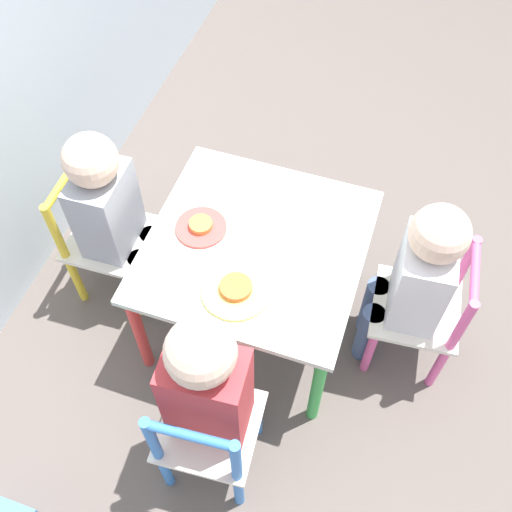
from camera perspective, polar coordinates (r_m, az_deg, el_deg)
The scene contains 10 objects.
ground_plane at distance 2.10m, azimuth 0.00°, elevation -5.66°, with size 6.00×6.00×0.00m, color #5B514C.
kids_table at distance 1.78m, azimuth 0.00°, elevation 0.16°, with size 0.63×0.63×0.42m.
chair_yellow at distance 2.04m, azimuth -14.24°, elevation 1.60°, with size 0.27×0.27×0.50m.
chair_blue at distance 1.67m, azimuth -4.65°, elevation -16.73°, with size 0.28×0.28×0.50m.
chair_pink at distance 1.89m, azimuth 15.63°, elevation -5.16°, with size 0.28×0.28×0.50m.
child_back at distance 1.88m, azimuth -13.66°, elevation 4.38°, with size 0.20×0.22×0.70m.
child_left at distance 1.50m, azimuth -4.48°, elevation -12.26°, with size 0.22×0.21×0.74m.
child_front at distance 1.74m, azimuth 14.93°, elevation -1.91°, with size 0.21×0.22×0.70m.
plate_back at distance 1.77m, azimuth -5.26°, elevation 2.80°, with size 0.15×0.15×0.03m.
plate_left at distance 1.64m, azimuth -1.92°, elevation -3.19°, with size 0.20×0.20×0.03m.
Camera 1 is at (-0.97, -0.33, 1.83)m, focal length 42.00 mm.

